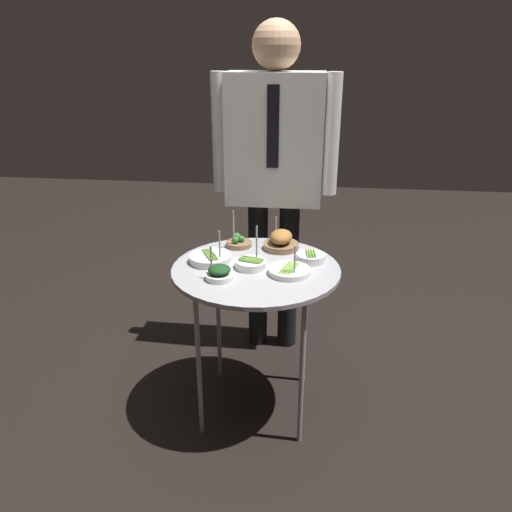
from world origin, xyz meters
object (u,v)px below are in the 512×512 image
object	(u,v)px
bowl_asparagus_front_left	(311,257)
bowl_asparagus_back_right	(251,263)
bowl_asparagus_front_right	(289,271)
bowl_roast_near_rim	(281,241)
bowl_broccoli_center	(239,242)
bowl_spinach_mid_left	(219,273)
serving_cart	(256,278)
bowl_asparagus_back_left	(210,258)
waiter_figure	(275,156)

from	to	relation	value
bowl_asparagus_front_left	bowl_asparagus_back_right	world-z (taller)	bowl_asparagus_back_right
bowl_asparagus_front_right	bowl_asparagus_front_left	size ratio (longest dim) A/B	1.38
bowl_roast_near_rim	bowl_asparagus_front_right	bearing A→B (deg)	-78.65
bowl_broccoli_center	bowl_spinach_mid_left	world-z (taller)	bowl_broccoli_center
bowl_asparagus_back_right	bowl_broccoli_center	xyz separation A→B (m)	(-0.09, 0.23, 0.00)
bowl_roast_near_rim	bowl_spinach_mid_left	world-z (taller)	bowl_roast_near_rim
bowl_asparagus_back_right	bowl_roast_near_rim	distance (m)	0.25
serving_cart	bowl_spinach_mid_left	bearing A→B (deg)	-134.56
bowl_asparagus_front_right	bowl_broccoli_center	distance (m)	0.37
serving_cart	bowl_asparagus_front_left	bearing A→B (deg)	22.77
bowl_broccoli_center	bowl_roast_near_rim	distance (m)	0.19
bowl_asparagus_front_right	bowl_asparagus_front_left	bearing A→B (deg)	59.52
bowl_roast_near_rim	bowl_spinach_mid_left	distance (m)	0.41
serving_cart	bowl_asparagus_back_left	distance (m)	0.21
bowl_asparagus_front_right	serving_cart	bearing A→B (deg)	161.45
bowl_asparagus_front_right	waiter_figure	world-z (taller)	waiter_figure
bowl_roast_near_rim	bowl_asparagus_back_left	world-z (taller)	bowl_asparagus_back_left
waiter_figure	bowl_asparagus_back_left	bearing A→B (deg)	-113.50
bowl_roast_near_rim	waiter_figure	bearing A→B (deg)	100.69
bowl_spinach_mid_left	bowl_asparagus_back_left	bearing A→B (deg)	113.25
bowl_asparagus_back_left	bowl_asparagus_front_right	bearing A→B (deg)	-13.34
waiter_figure	bowl_asparagus_front_right	bearing A→B (deg)	-79.01
bowl_asparagus_back_right	waiter_figure	bearing A→B (deg)	85.36
bowl_asparagus_front_left	bowl_asparagus_back_right	distance (m)	0.26
bowl_asparagus_back_right	waiter_figure	distance (m)	0.64
serving_cart	bowl_asparagus_back_left	bearing A→B (deg)	170.48
bowl_asparagus_back_right	bowl_roast_near_rim	xyz separation A→B (m)	(0.11, 0.22, 0.02)
bowl_asparagus_back_right	bowl_asparagus_back_left	world-z (taller)	bowl_asparagus_back_right
bowl_asparagus_front_right	bowl_asparagus_back_left	distance (m)	0.34
bowl_asparagus_front_left	bowl_asparagus_back_left	world-z (taller)	bowl_asparagus_back_left
bowl_asparagus_front_right	bowl_spinach_mid_left	xyz separation A→B (m)	(-0.27, -0.08, 0.01)
bowl_asparagus_front_right	bowl_asparagus_back_left	bearing A→B (deg)	166.66
bowl_spinach_mid_left	bowl_asparagus_back_right	bearing A→B (deg)	48.98
bowl_spinach_mid_left	bowl_asparagus_back_left	distance (m)	0.18
bowl_spinach_mid_left	waiter_figure	bearing A→B (deg)	77.26
bowl_asparagus_back_right	bowl_broccoli_center	distance (m)	0.25
bowl_asparagus_front_left	bowl_roast_near_rim	bearing A→B (deg)	137.13
bowl_asparagus_back_right	bowl_asparagus_back_left	bearing A→B (deg)	167.65
bowl_asparagus_back_left	bowl_spinach_mid_left	bearing A→B (deg)	-66.75
bowl_asparagus_front_left	bowl_roast_near_rim	distance (m)	0.18
bowl_asparagus_back_left	waiter_figure	size ratio (longest dim) A/B	0.11
bowl_asparagus_front_right	bowl_asparagus_back_left	world-z (taller)	bowl_asparagus_back_left
bowl_asparagus_front_right	bowl_asparagus_back_right	distance (m)	0.16
bowl_roast_near_rim	waiter_figure	size ratio (longest dim) A/B	0.10
bowl_asparagus_front_right	waiter_figure	bearing A→B (deg)	100.99
serving_cart	waiter_figure	distance (m)	0.67
bowl_broccoli_center	bowl_asparagus_back_left	bearing A→B (deg)	-114.95
bowl_spinach_mid_left	waiter_figure	size ratio (longest dim) A/B	0.08
bowl_broccoli_center	bowl_asparagus_back_right	bearing A→B (deg)	-69.34
bowl_asparagus_back_right	bowl_roast_near_rim	world-z (taller)	bowl_asparagus_back_right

